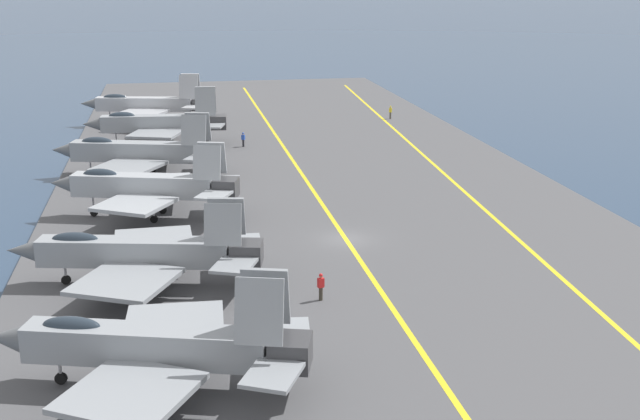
# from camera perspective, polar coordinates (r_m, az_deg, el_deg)

# --- Properties ---
(ground_plane) EXTENTS (2000.00, 2000.00, 0.00)m
(ground_plane) POSITION_cam_1_polar(r_m,az_deg,el_deg) (60.85, 1.83, -2.43)
(ground_plane) COLOR navy
(carrier_deck) EXTENTS (182.20, 47.11, 0.40)m
(carrier_deck) POSITION_cam_1_polar(r_m,az_deg,el_deg) (60.79, 1.84, -2.25)
(carrier_deck) COLOR #4C4C4F
(carrier_deck) RESTS_ON ground
(deck_stripe_foul_line) EXTENTS (163.71, 10.01, 0.01)m
(deck_stripe_foul_line) POSITION_cam_1_polar(r_m,az_deg,el_deg) (64.64, 13.13, -1.34)
(deck_stripe_foul_line) COLOR yellow
(deck_stripe_foul_line) RESTS_ON carrier_deck
(deck_stripe_centerline) EXTENTS (163.98, 0.36, 0.01)m
(deck_stripe_centerline) POSITION_cam_1_polar(r_m,az_deg,el_deg) (60.72, 1.84, -2.07)
(deck_stripe_centerline) COLOR yellow
(deck_stripe_centerline) RESTS_ON carrier_deck
(parked_jet_second) EXTENTS (13.04, 16.09, 6.28)m
(parked_jet_second) POSITION_cam_1_polar(r_m,az_deg,el_deg) (39.69, -11.80, -9.41)
(parked_jet_second) COLOR gray
(parked_jet_second) RESTS_ON carrier_deck
(parked_jet_third) EXTENTS (13.62, 16.53, 5.77)m
(parked_jet_third) POSITION_cam_1_polar(r_m,az_deg,el_deg) (52.52, -12.72, -2.96)
(parked_jet_third) COLOR gray
(parked_jet_third) RESTS_ON carrier_deck
(parked_jet_fourth) EXTENTS (12.51, 15.77, 6.35)m
(parked_jet_fourth) POSITION_cam_1_polar(r_m,az_deg,el_deg) (66.55, -12.22, 1.68)
(parked_jet_fourth) COLOR #9EA3A8
(parked_jet_fourth) RESTS_ON carrier_deck
(parked_jet_fifth) EXTENTS (13.80, 17.15, 6.23)m
(parked_jet_fifth) POSITION_cam_1_polar(r_m,az_deg,el_deg) (81.04, -12.76, 4.06)
(parked_jet_fifth) COLOR gray
(parked_jet_fifth) RESTS_ON carrier_deck
(parked_jet_sixth) EXTENTS (12.72, 16.45, 6.65)m
(parked_jet_sixth) POSITION_cam_1_polar(r_m,az_deg,el_deg) (94.53, -11.46, 6.08)
(parked_jet_sixth) COLOR gray
(parked_jet_sixth) RESTS_ON carrier_deck
(parked_jet_seventh) EXTENTS (14.02, 17.03, 6.51)m
(parked_jet_seventh) POSITION_cam_1_polar(r_m,az_deg,el_deg) (108.66, -12.19, 7.37)
(parked_jet_seventh) COLOR #A8AAAF
(parked_jet_seventh) RESTS_ON carrier_deck
(crew_blue_vest) EXTENTS (0.43, 0.46, 1.69)m
(crew_blue_vest) POSITION_cam_1_polar(r_m,az_deg,el_deg) (92.62, -5.48, 5.06)
(crew_blue_vest) COLOR #232328
(crew_blue_vest) RESTS_ON carrier_deck
(crew_yellow_vest) EXTENTS (0.38, 0.45, 1.79)m
(crew_yellow_vest) POSITION_cam_1_polar(r_m,az_deg,el_deg) (110.16, 5.03, 6.98)
(crew_yellow_vest) COLOR #4C473D
(crew_yellow_vest) RESTS_ON carrier_deck
(crew_red_vest) EXTENTS (0.37, 0.44, 1.76)m
(crew_red_vest) POSITION_cam_1_polar(r_m,az_deg,el_deg) (49.41, 0.06, -5.39)
(crew_red_vest) COLOR #383328
(crew_red_vest) RESTS_ON carrier_deck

